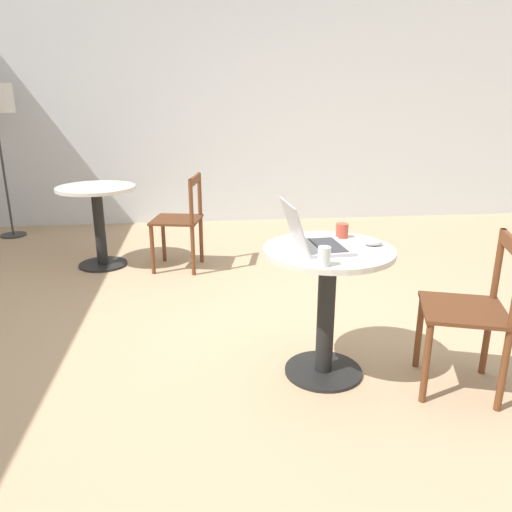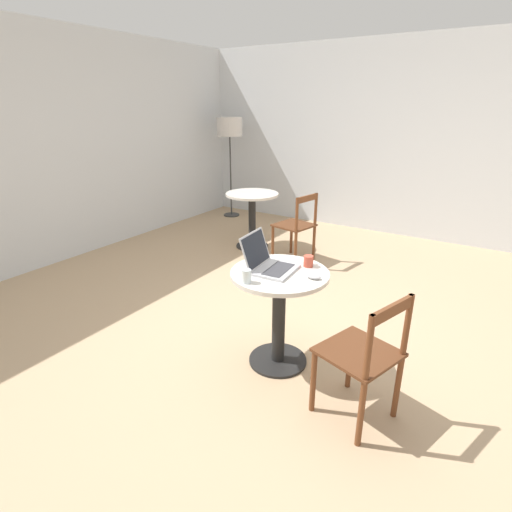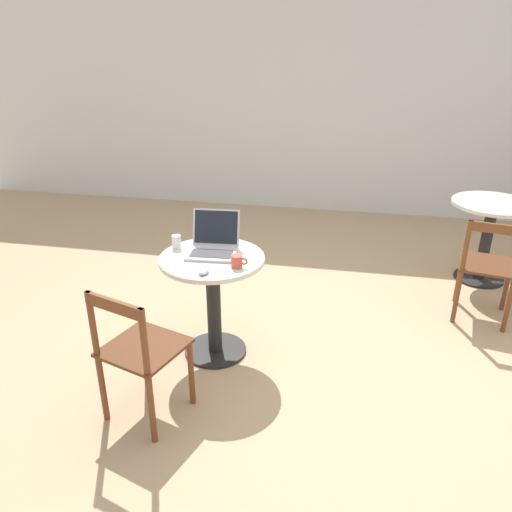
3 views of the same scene
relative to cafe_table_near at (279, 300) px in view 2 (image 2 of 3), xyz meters
The scene contains 12 objects.
ground_plane 0.74m from the cafe_table_near, 11.90° to the left, with size 16.00×16.00×0.00m, color tan.
wall_back 3.48m from the cafe_table_near, 81.23° to the left, with size 9.40×0.06×2.70m.
wall_side 3.84m from the cafe_table_near, ahead, with size 0.06×9.40×2.70m.
cafe_table_near is the anchor object (origin of this frame).
cafe_table_mid 2.63m from the cafe_table_near, 37.31° to the left, with size 0.70×0.70×0.74m.
chair_near_front 0.75m from the cafe_table_near, 108.20° to the right, with size 0.52×0.52×0.85m.
chair_mid_front 2.11m from the cafe_table_near, 23.66° to the left, with size 0.49×0.49×0.85m.
floor_lamp 4.39m from the cafe_table_near, 40.54° to the left, with size 0.41×0.41×1.64m.
laptop 0.28m from the cafe_table_near, 97.16° to the left, with size 0.34×0.35×0.25m.
mouse 0.34m from the cafe_table_near, 85.55° to the right, with size 0.06×0.10×0.03m.
mug 0.35m from the cafe_table_near, 31.85° to the right, with size 0.11×0.07×0.08m.
drinking_glass 0.39m from the cafe_table_near, 161.01° to the left, with size 0.06×0.06×0.09m.
Camera 2 is at (-2.76, -1.35, 1.84)m, focal length 28.00 mm.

